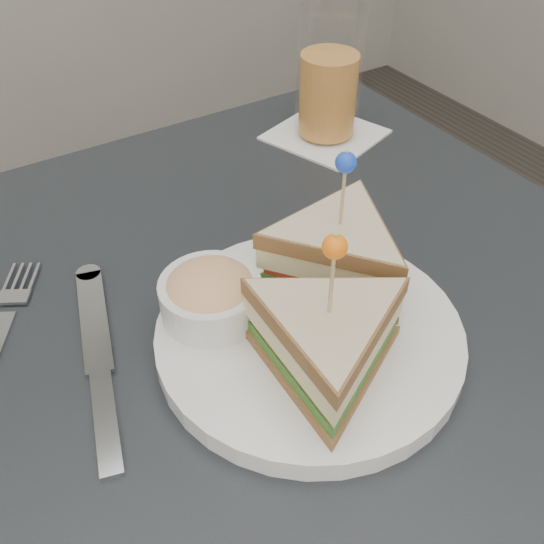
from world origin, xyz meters
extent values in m
cube|color=black|center=(0.00, 0.00, 0.73)|extent=(0.80, 0.80, 0.03)
cylinder|color=black|center=(0.35, 0.35, 0.36)|extent=(0.04, 0.04, 0.72)
cylinder|color=white|center=(0.02, -0.04, 0.76)|extent=(0.28, 0.28, 0.02)
cylinder|color=white|center=(0.02, -0.04, 0.77)|extent=(0.28, 0.28, 0.01)
cylinder|color=tan|center=(0.00, -0.09, 0.87)|extent=(0.00, 0.00, 0.09)
sphere|color=orange|center=(0.00, -0.09, 0.90)|extent=(0.02, 0.02, 0.02)
cylinder|color=tan|center=(0.07, 0.00, 0.87)|extent=(0.00, 0.00, 0.09)
sphere|color=#193EBF|center=(0.07, 0.00, 0.90)|extent=(0.02, 0.02, 0.02)
cylinder|color=white|center=(-0.05, 0.02, 0.79)|extent=(0.09, 0.09, 0.04)
ellipsoid|color=#E0B772|center=(-0.05, 0.02, 0.80)|extent=(0.08, 0.08, 0.04)
cube|color=silver|center=(-0.19, 0.16, 0.75)|extent=(0.03, 0.03, 0.00)
cube|color=silver|center=(-0.17, -0.02, 0.75)|extent=(0.05, 0.11, 0.01)
cube|color=silver|center=(-0.14, 0.09, 0.76)|extent=(0.06, 0.14, 0.00)
cylinder|color=silver|center=(-0.12, 0.15, 0.76)|extent=(0.03, 0.03, 0.00)
cube|color=white|center=(0.25, 0.26, 0.75)|extent=(0.17, 0.17, 0.00)
cylinder|color=#DA8D3D|center=(0.25, 0.26, 0.81)|extent=(0.10, 0.10, 0.11)
cylinder|color=white|center=(0.25, 0.26, 0.84)|extent=(0.11, 0.11, 0.17)
cube|color=white|center=(0.26, 0.27, 0.86)|extent=(0.03, 0.03, 0.02)
cube|color=white|center=(0.24, 0.25, 0.85)|extent=(0.02, 0.02, 0.02)
camera|label=1|loc=(-0.21, -0.33, 1.16)|focal=40.00mm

